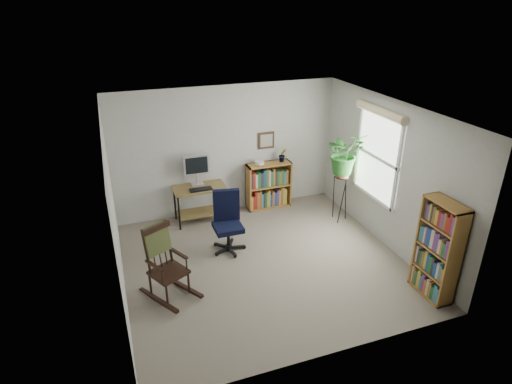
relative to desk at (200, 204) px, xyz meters
name	(u,v)px	position (x,y,z in m)	size (l,w,h in m)	color
floor	(265,263)	(0.62, -1.70, -0.34)	(4.20, 4.00, 0.00)	gray
ceiling	(266,112)	(0.62, -1.70, 2.06)	(4.20, 4.00, 0.00)	silver
wall_back	(227,150)	(0.62, 0.30, 0.86)	(4.20, 0.00, 2.40)	#B4B4B0
wall_front	(333,270)	(0.62, -3.70, 0.86)	(4.20, 0.00, 2.40)	#B4B4B0
wall_left	(114,216)	(-1.48, -1.70, 0.86)	(0.00, 4.00, 2.40)	#B4B4B0
wall_right	(388,175)	(2.72, -1.70, 0.86)	(0.00, 4.00, 2.40)	#B4B4B0
window	(377,157)	(2.68, -1.40, 1.06)	(0.12, 1.20, 1.50)	white
desk	(200,204)	(0.00, 0.00, 0.00)	(0.93, 0.51, 0.67)	olive
monitor	(197,170)	(0.00, 0.14, 0.62)	(0.46, 0.16, 0.56)	silver
keyboard	(201,189)	(0.00, -0.12, 0.35)	(0.40, 0.15, 0.03)	black
office_chair	(228,223)	(0.20, -1.15, 0.17)	(0.55, 0.55, 1.01)	black
rocking_chair	(168,263)	(-0.89, -2.00, 0.19)	(0.55, 0.91, 1.06)	black
low_bookshelf	(269,185)	(1.39, 0.12, 0.12)	(0.86, 0.29, 0.91)	olive
tall_bookshelf	(438,250)	(2.54, -3.17, 0.38)	(0.27, 0.62, 1.43)	olive
plant_stand	(341,195)	(2.42, -0.83, 0.17)	(0.28, 0.28, 1.01)	black
spider_plant	(346,133)	(2.42, -0.83, 1.33)	(1.69, 1.88, 1.46)	#246623
potted_plant_small	(282,159)	(1.67, 0.13, 0.63)	(0.13, 0.24, 0.11)	#246623
framed_picture	(266,140)	(1.39, 0.27, 0.98)	(0.32, 0.04, 0.32)	black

